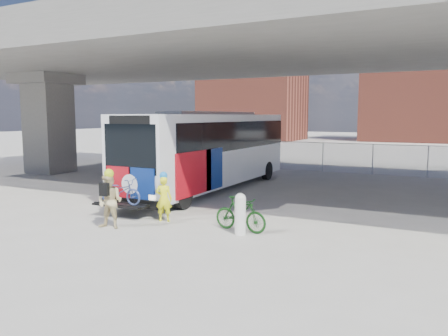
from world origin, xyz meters
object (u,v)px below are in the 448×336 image
Objects in this scene: cyclist_tan at (110,200)px; bike_parked at (240,214)px; bollard at (240,213)px; bus at (212,145)px; cyclist_hivis at (164,198)px.

cyclist_tan is 1.07× the size of bike_parked.
cyclist_tan reaches higher than bollard.
cyclist_tan reaches higher than bike_parked.
bollard is 0.71× the size of bike_parked.
cyclist_hivis is at bearing -75.65° from bus.
bollard is (4.57, -6.67, -1.44)m from bus.
bollard is at bearing -149.33° from bike_parked.
bus is 10.38× the size of bollard.
cyclist_hivis is 0.95× the size of bike_parked.
cyclist_hivis is at bearing 173.32° from bollard.
bollard is at bearing 155.53° from cyclist_hivis.
cyclist_hivis is (1.62, -6.33, -1.31)m from bus.
cyclist_tan reaches higher than cyclist_hivis.
cyclist_tan is (-0.96, -1.53, 0.08)m from cyclist_hivis.
cyclist_hivis is at bearing 96.16° from bike_parked.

